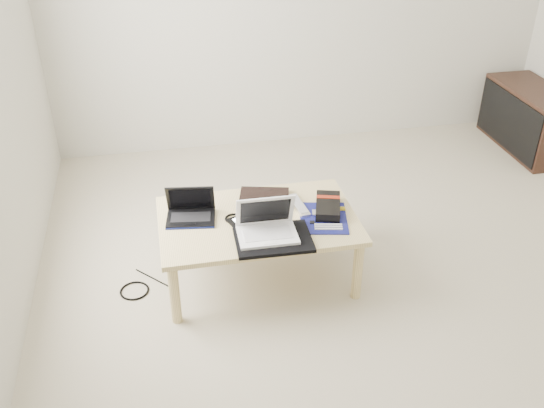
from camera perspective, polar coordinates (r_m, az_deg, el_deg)
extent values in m
plane|color=#C0B69C|center=(3.63, 10.54, -7.10)|extent=(4.00, 4.00, 0.00)
cube|color=#E4CA89|center=(3.39, -1.34, -1.57)|extent=(1.10, 0.70, 0.03)
cylinder|color=#E4CA89|center=(3.23, -9.16, -8.35)|extent=(0.06, 0.06, 0.37)
cylinder|color=#E4CA89|center=(3.38, 8.05, -6.19)|extent=(0.06, 0.06, 0.37)
cylinder|color=#E4CA89|center=(3.72, -9.76, -2.51)|extent=(0.06, 0.06, 0.37)
cylinder|color=#E4CA89|center=(3.85, 5.23, -0.86)|extent=(0.06, 0.06, 0.37)
cube|color=#371F16|center=(5.41, 23.19, 7.35)|extent=(0.40, 0.90, 0.50)
cube|color=black|center=(5.30, 21.37, 7.27)|extent=(0.02, 0.86, 0.44)
cube|color=black|center=(3.53, -0.75, 0.47)|extent=(0.34, 0.30, 0.03)
cube|color=black|center=(3.40, -7.64, -1.34)|extent=(0.29, 0.22, 0.02)
cube|color=black|center=(3.39, -7.66, -1.23)|extent=(0.23, 0.13, 0.00)
cube|color=black|center=(3.33, -7.72, -1.85)|extent=(0.06, 0.03, 0.00)
cube|color=black|center=(3.40, -7.69, 0.56)|extent=(0.27, 0.10, 0.17)
cube|color=black|center=(3.40, -7.70, 0.48)|extent=(0.23, 0.08, 0.14)
cube|color=#0D164B|center=(3.32, -7.72, -2.26)|extent=(0.27, 0.05, 0.01)
cube|color=black|center=(3.34, -1.50, -1.67)|extent=(0.32, 0.28, 0.01)
cube|color=white|center=(3.34, -1.50, -1.57)|extent=(0.26, 0.22, 0.00)
cube|color=silver|center=(3.48, 2.54, -0.15)|extent=(0.08, 0.25, 0.02)
cube|color=#929297|center=(3.48, 2.55, 0.01)|extent=(0.07, 0.20, 0.00)
cube|color=black|center=(3.20, 0.12, -3.32)|extent=(0.41, 0.31, 0.02)
cube|color=white|center=(3.20, -0.43, -2.92)|extent=(0.32, 0.22, 0.02)
cube|color=silver|center=(3.19, -0.42, -2.82)|extent=(0.26, 0.12, 0.00)
cube|color=white|center=(3.13, -0.17, -3.62)|extent=(0.07, 0.03, 0.00)
cube|color=white|center=(3.20, -0.66, -0.63)|extent=(0.31, 0.09, 0.20)
cube|color=black|center=(3.19, -0.64, -0.71)|extent=(0.27, 0.07, 0.16)
cube|color=#0C0F4F|center=(3.39, 4.85, -1.32)|extent=(0.32, 0.37, 0.01)
cube|color=silver|center=(3.42, 4.27, -0.82)|extent=(0.06, 0.06, 0.01)
cube|color=gold|center=(3.48, 6.00, -0.35)|extent=(0.11, 0.03, 0.01)
cube|color=gold|center=(3.46, 6.03, -0.52)|extent=(0.11, 0.03, 0.01)
cube|color=silver|center=(3.33, 5.31, -1.94)|extent=(0.15, 0.04, 0.01)
cube|color=silver|center=(3.31, 5.34, -2.14)|extent=(0.15, 0.04, 0.01)
cube|color=silver|center=(3.29, 5.37, -2.35)|extent=(0.15, 0.04, 0.01)
cube|color=black|center=(3.34, 3.80, -1.73)|extent=(0.03, 0.03, 0.01)
cube|color=black|center=(3.45, 5.28, -0.25)|extent=(0.21, 0.30, 0.06)
cube|color=maroon|center=(3.48, 5.32, 0.67)|extent=(0.14, 0.07, 0.00)
torus|color=black|center=(3.38, -3.63, -1.37)|extent=(0.13, 0.13, 0.01)
torus|color=black|center=(3.58, -12.82, -7.96)|extent=(0.21, 0.21, 0.01)
cylinder|color=black|center=(3.64, -10.85, -7.03)|extent=(0.23, 0.25, 0.01)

